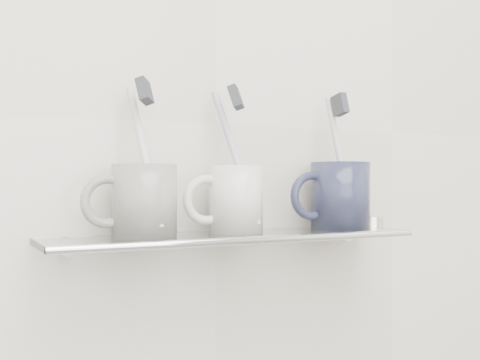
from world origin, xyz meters
TOP-DOWN VIEW (x-y plane):
  - wall_back at (0.00, 1.10)m, footprint 2.50×0.00m
  - shelf_glass at (0.00, 1.04)m, footprint 0.50×0.12m
  - shelf_rail at (0.00, 0.98)m, footprint 0.50×0.01m
  - bracket_left at (-0.21, 1.09)m, footprint 0.02×0.03m
  - bracket_right at (0.21, 1.09)m, footprint 0.02×0.03m
  - mug_left at (-0.12, 1.04)m, footprint 0.08×0.08m
  - mug_left_handle at (-0.17, 1.04)m, footprint 0.07×0.01m
  - toothbrush_left at (-0.12, 1.04)m, footprint 0.03×0.08m
  - bristles_left at (-0.12, 1.04)m, footprint 0.03×0.03m
  - mug_center at (0.00, 1.04)m, footprint 0.09×0.09m
  - mug_center_handle at (-0.04, 1.04)m, footprint 0.07×0.01m
  - toothbrush_center at (0.00, 1.04)m, footprint 0.05×0.07m
  - bristles_center at (0.00, 1.04)m, footprint 0.03×0.03m
  - mug_right at (0.17, 1.04)m, footprint 0.10×0.10m
  - mug_right_handle at (0.12, 1.04)m, footprint 0.07×0.01m
  - toothbrush_right at (0.17, 1.04)m, footprint 0.02×0.06m
  - bristles_right at (0.17, 1.04)m, footprint 0.02×0.03m
  - chrome_cap at (0.23, 1.04)m, footprint 0.04×0.04m

SIDE VIEW (x-z plane):
  - bracket_left at x=-0.21m, z-range 1.08..1.09m
  - bracket_right at x=0.21m, z-range 1.08..1.09m
  - shelf_glass at x=0.00m, z-range 1.09..1.10m
  - shelf_rail at x=0.00m, z-range 1.09..1.10m
  - chrome_cap at x=0.23m, z-range 1.10..1.12m
  - mug_center at x=0.00m, z-range 1.10..1.19m
  - mug_center_handle at x=-0.04m, z-range 1.11..1.18m
  - mug_left at x=-0.12m, z-range 1.10..1.19m
  - mug_left_handle at x=-0.17m, z-range 1.11..1.18m
  - mug_right at x=0.17m, z-range 1.10..1.20m
  - mug_right_handle at x=0.12m, z-range 1.11..1.18m
  - toothbrush_left at x=-0.12m, z-range 1.11..1.29m
  - toothbrush_center at x=0.00m, z-range 1.11..1.29m
  - toothbrush_right at x=0.17m, z-range 1.11..1.29m
  - wall_back at x=0.00m, z-range 0.00..2.50m
  - bristles_left at x=-0.12m, z-range 1.26..1.30m
  - bristles_center at x=0.00m, z-range 1.26..1.30m
  - bristles_right at x=0.17m, z-range 1.26..1.30m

